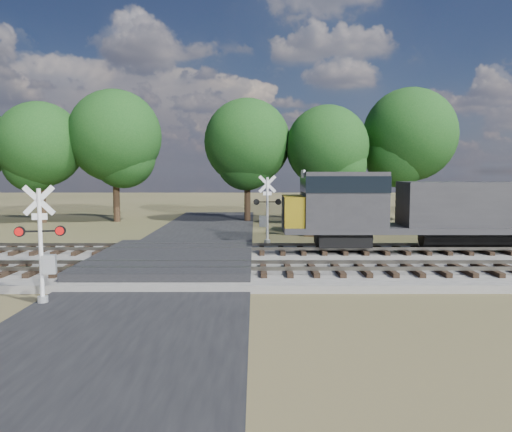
{
  "coord_description": "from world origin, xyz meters",
  "views": [
    {
      "loc": [
        3.66,
        -21.77,
        4.31
      ],
      "look_at": [
        3.71,
        2.0,
        2.18
      ],
      "focal_mm": 35.0,
      "sensor_mm": 36.0,
      "label": 1
    }
  ],
  "objects": [
    {
      "name": "ground",
      "position": [
        0.0,
        0.0,
        0.0
      ],
      "size": [
        160.0,
        160.0,
        0.0
      ],
      "primitive_type": "plane",
      "color": "#414324",
      "rests_on": "ground"
    },
    {
      "name": "ballast_bed",
      "position": [
        10.0,
        0.5,
        0.15
      ],
      "size": [
        140.0,
        10.0,
        0.3
      ],
      "primitive_type": "cube",
      "color": "gray",
      "rests_on": "ground"
    },
    {
      "name": "road",
      "position": [
        0.0,
        0.0,
        0.04
      ],
      "size": [
        7.0,
        60.0,
        0.08
      ],
      "primitive_type": "cube",
      "color": "black",
      "rests_on": "ground"
    },
    {
      "name": "crossing_panel",
      "position": [
        0.0,
        0.5,
        0.32
      ],
      "size": [
        7.0,
        9.0,
        0.62
      ],
      "primitive_type": "cube",
      "color": "#262628",
      "rests_on": "ground"
    },
    {
      "name": "track_near",
      "position": [
        3.12,
        -2.0,
        0.41
      ],
      "size": [
        140.0,
        2.6,
        0.33
      ],
      "color": "black",
      "rests_on": "ballast_bed"
    },
    {
      "name": "track_far",
      "position": [
        3.12,
        3.0,
        0.41
      ],
      "size": [
        140.0,
        2.6,
        0.33
      ],
      "color": "black",
      "rests_on": "ballast_bed"
    },
    {
      "name": "crossing_signal_near",
      "position": [
        -3.15,
        -5.89,
        1.62
      ],
      "size": [
        1.55,
        0.43,
        3.89
      ],
      "rotation": [
        0.0,
        0.0,
        0.2
      ],
      "color": "silver",
      "rests_on": "ground"
    },
    {
      "name": "crossing_signal_far",
      "position": [
        4.3,
        7.36,
        1.7
      ],
      "size": [
        1.65,
        0.36,
        4.1
      ],
      "rotation": [
        0.0,
        0.0,
        3.19
      ],
      "color": "silver",
      "rests_on": "ground"
    },
    {
      "name": "equipment_shed",
      "position": [
        9.28,
        12.75,
        1.59
      ],
      "size": [
        5.29,
        5.29,
        3.13
      ],
      "rotation": [
        0.0,
        0.0,
        -0.17
      ],
      "color": "#402D1B",
      "rests_on": "ground"
    },
    {
      "name": "treeline",
      "position": [
        6.19,
        20.34,
        6.74
      ],
      "size": [
        80.4,
        11.28,
        11.49
      ],
      "color": "black",
      "rests_on": "ground"
    }
  ]
}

